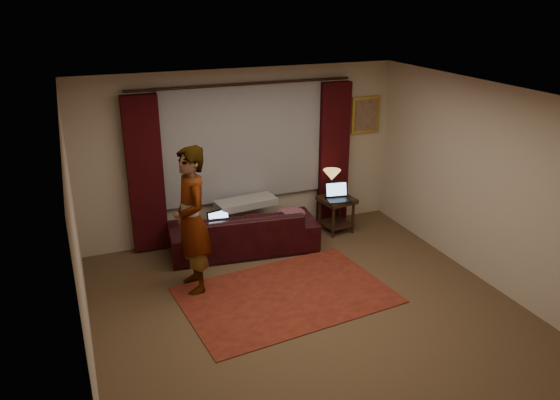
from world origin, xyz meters
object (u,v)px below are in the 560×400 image
object	(u,v)px
laptop_sofa	(223,222)
laptop_table	(339,193)
end_table	(336,214)
person	(192,221)
tiffany_lamp	(332,183)
sofa	(243,223)

from	to	relation	value
laptop_sofa	laptop_table	size ratio (longest dim) A/B	0.94
end_table	laptop_sofa	bearing A→B (deg)	-172.82
person	tiffany_lamp	bearing A→B (deg)	109.24
laptop_table	person	bearing A→B (deg)	-153.89
laptop_table	sofa	bearing A→B (deg)	-172.55
laptop_sofa	person	size ratio (longest dim) A/B	0.20
sofa	end_table	bearing A→B (deg)	-169.97
sofa	end_table	xyz separation A→B (m)	(1.61, 0.11, -0.15)
sofa	laptop_table	size ratio (longest dim) A/B	5.39
laptop_sofa	tiffany_lamp	bearing A→B (deg)	-3.86
laptop_table	end_table	bearing A→B (deg)	83.34
tiffany_lamp	laptop_table	xyz separation A→B (m)	(0.03, -0.20, -0.09)
laptop_sofa	person	world-z (taller)	person
tiffany_lamp	sofa	bearing A→B (deg)	-172.83
laptop_sofa	laptop_table	bearing A→B (deg)	-9.96
end_table	person	world-z (taller)	person
tiffany_lamp	person	world-z (taller)	person
sofa	laptop_table	distance (m)	1.60
end_table	laptop_table	bearing A→B (deg)	-104.36
laptop_sofa	tiffany_lamp	xyz separation A→B (m)	(1.88, 0.33, 0.23)
end_table	sofa	bearing A→B (deg)	-176.10
sofa	tiffany_lamp	xyz separation A→B (m)	(1.55, 0.19, 0.36)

